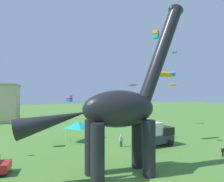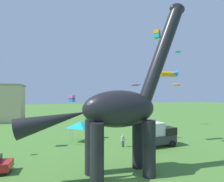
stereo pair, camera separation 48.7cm
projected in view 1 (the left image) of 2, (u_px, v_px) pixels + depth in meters
name	position (u px, v px, depth m)	size (l,w,h in m)	color
dinosaur_sculpture	(119.00, 109.00, 16.56)	(15.34, 3.25, 16.03)	black
parked_box_truck	(153.00, 134.00, 25.63)	(5.81, 2.74, 3.20)	#38383D
person_photographer	(223.00, 151.00, 21.33)	(0.40, 0.18, 1.08)	black
person_near_flyer	(170.00, 131.00, 30.46)	(0.67, 0.30, 1.79)	#6B6056
person_vendor_side	(121.00, 139.00, 25.22)	(0.62, 0.27, 1.65)	#2D3347
festival_canopy_tent	(78.00, 124.00, 27.91)	(3.15, 3.15, 3.00)	#B2B2B7
kite_trailing	(133.00, 85.00, 36.01)	(1.83, 1.48, 2.04)	purple
kite_mid_right	(69.00, 99.00, 29.22)	(1.00, 1.00, 1.01)	pink
kite_drifting	(156.00, 35.00, 19.77)	(0.79, 0.79, 0.81)	orange
kite_mid_center	(175.00, 52.00, 32.71)	(1.02, 0.91, 1.07)	#19B2B7
kite_mid_left	(173.00, 85.00, 42.72)	(1.65, 1.59, 0.47)	orange
kite_near_high	(167.00, 74.00, 27.89)	(2.76, 2.34, 0.80)	orange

